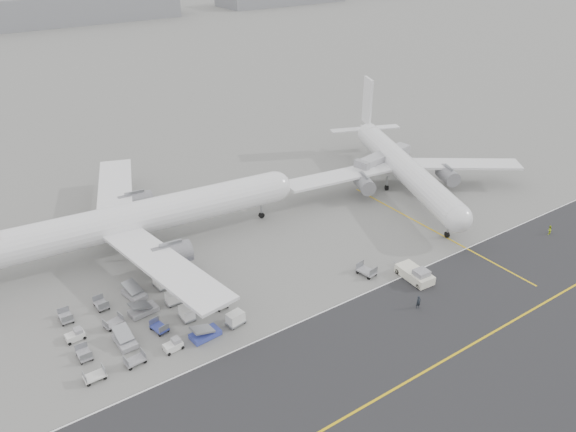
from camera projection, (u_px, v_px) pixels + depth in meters
ground at (309, 306)px, 77.32m from camera, size 700.00×700.00×0.00m
taxiway at (433, 367)px, 66.73m from camera, size 220.00×59.00×0.03m
horizon_buildings at (51, 25)px, 281.66m from camera, size 520.00×28.00×28.00m
airliner_a at (135, 219)px, 88.00m from camera, size 55.47×54.64×19.15m
airliner_b at (403, 166)px, 108.34m from camera, size 45.51×46.40×16.80m
pushback_tug at (415, 274)px, 82.53m from camera, size 3.17×7.76×2.20m
jet_bridge at (384, 160)px, 113.13m from camera, size 15.93×5.70×5.94m
gse_cluster at (151, 322)px, 74.17m from camera, size 27.55×22.77×1.89m
stray_dolly at (366, 275)px, 84.06m from camera, size 2.22×3.13×1.77m
ground_crew_a at (418, 302)px, 76.40m from camera, size 0.79×0.60×1.95m
ground_crew_b at (549, 230)px, 94.51m from camera, size 0.79×0.62×1.57m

